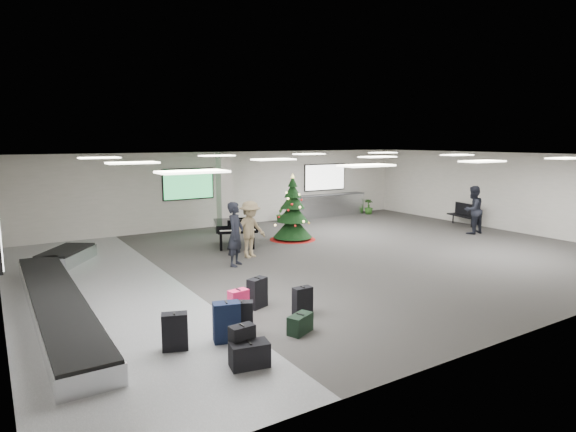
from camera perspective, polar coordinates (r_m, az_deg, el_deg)
ground at (r=15.49m, az=4.75°, el=-4.83°), size 18.00×18.00×0.00m
room_envelope at (r=15.43m, az=2.23°, el=3.92°), size 18.02×14.02×3.21m
baggage_carousel at (r=12.48m, az=-25.47°, el=-8.08°), size 2.28×9.71×0.43m
service_counter at (r=23.58m, az=4.79°, el=1.28°), size 4.05×0.65×1.08m
suitcase_0 at (r=8.34m, az=-5.46°, el=-14.84°), size 0.43×0.25×0.66m
suitcase_1 at (r=9.44m, az=-5.47°, el=-11.92°), size 0.47×0.39×0.67m
pink_suitcase at (r=10.17m, az=-5.88°, el=-10.42°), size 0.43×0.28×0.65m
suitcase_3 at (r=10.83m, az=-3.66°, el=-9.07°), size 0.51×0.39×0.69m
navy_suitcase at (r=9.13m, az=-7.29°, el=-12.36°), size 0.55×0.41×0.77m
suitcase_5 at (r=8.97m, az=-13.26°, el=-13.20°), size 0.51×0.38×0.70m
green_duffel at (r=9.51m, az=1.45°, el=-12.64°), size 0.61×0.47×0.38m
suitcase_7 at (r=10.42m, az=1.73°, el=-10.00°), size 0.41×0.22×0.62m
black_duffel at (r=8.22m, az=-4.58°, el=-16.07°), size 0.69×0.47×0.44m
christmas_tree at (r=17.95m, az=0.55°, el=-0.13°), size 1.74×1.74×2.48m
grand_piano at (r=16.88m, az=-6.26°, el=-1.16°), size 1.91×2.17×1.03m
bench at (r=22.48m, az=20.13°, el=0.34°), size 0.80×1.56×0.94m
traveler_a at (r=14.25m, az=-6.24°, el=-2.14°), size 0.82×0.81×1.91m
traveler_b at (r=15.24m, az=-4.51°, el=-1.58°), size 1.29×0.93×1.81m
traveler_bench at (r=20.41m, az=21.05°, el=0.68°), size 0.94×0.73×1.91m
potted_plant_left at (r=21.89m, az=-0.96°, el=0.25°), size 0.52×0.52×0.74m
potted_plant_right at (r=24.58m, az=9.54°, el=1.12°), size 0.61×0.61×0.77m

